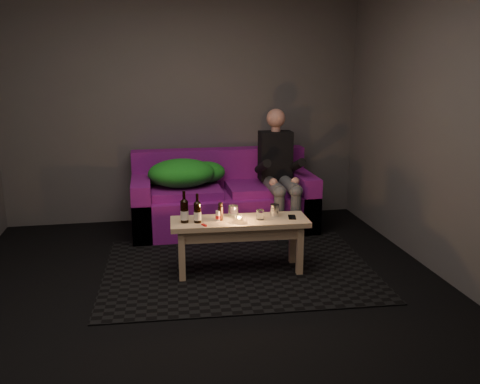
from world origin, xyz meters
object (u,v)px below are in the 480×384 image
object	(u,v)px
beer_bottle_a	(184,211)
steel_cup	(274,210)
sofa	(223,201)
coffee_table	(240,229)
beer_bottle_b	(197,212)
person	(279,169)

from	to	relation	value
beer_bottle_a	steel_cup	bearing A→B (deg)	3.03
sofa	coffee_table	xyz separation A→B (m)	(-0.04, -1.26, 0.09)
coffee_table	steel_cup	distance (m)	0.35
beer_bottle_b	steel_cup	size ratio (longest dim) A/B	2.34
coffee_table	beer_bottle_b	bearing A→B (deg)	-176.71
beer_bottle_a	steel_cup	distance (m)	0.79
coffee_table	beer_bottle_b	size ratio (longest dim) A/B	4.77
sofa	beer_bottle_b	world-z (taller)	sofa
sofa	beer_bottle_a	world-z (taller)	sofa
coffee_table	steel_cup	size ratio (longest dim) A/B	11.15
person	beer_bottle_b	xyz separation A→B (m)	(-0.99, -1.13, -0.10)
person	beer_bottle_a	xyz separation A→B (m)	(-1.10, -1.10, -0.09)
sofa	beer_bottle_a	size ratio (longest dim) A/B	7.19
steel_cup	sofa	bearing A→B (deg)	102.75
beer_bottle_a	steel_cup	xyz separation A→B (m)	(0.78, 0.04, -0.05)
coffee_table	steel_cup	bearing A→B (deg)	7.90
coffee_table	steel_cup	world-z (taller)	steel_cup
person	beer_bottle_a	bearing A→B (deg)	-134.83
beer_bottle_a	steel_cup	world-z (taller)	beer_bottle_a
coffee_table	steel_cup	xyz separation A→B (m)	(0.32, 0.04, 0.14)
beer_bottle_b	steel_cup	bearing A→B (deg)	5.46
person	steel_cup	distance (m)	1.11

